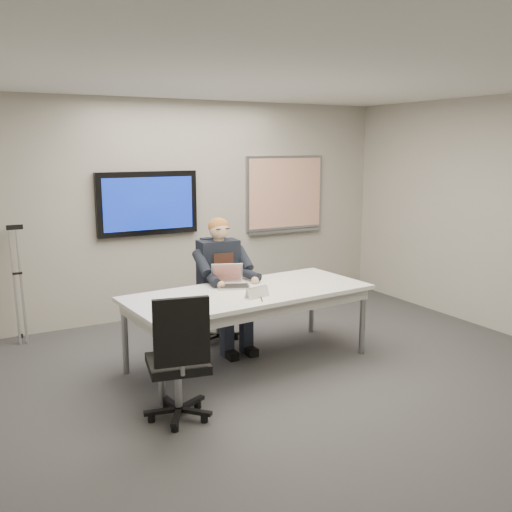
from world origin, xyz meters
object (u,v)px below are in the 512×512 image
conference_table (249,299)px  seated_person (226,297)px  laptop (231,281)px  office_chair_near (179,382)px  office_chair_far (217,314)px

conference_table → seated_person: bearing=85.6°
seated_person → laptop: (-0.08, -0.28, 0.25)m
conference_table → office_chair_near: bearing=-146.6°
office_chair_near → laptop: (1.02, 1.10, 0.49)m
seated_person → laptop: 0.38m
conference_table → office_chair_far: bearing=84.9°
laptop → conference_table: bearing=-51.0°
laptop → seated_person: bearing=97.0°
office_chair_far → laptop: (-0.09, -0.54, 0.51)m
office_chair_far → seated_person: 0.37m
conference_table → seated_person: seated_person is taller
office_chair_near → conference_table: bearing=-130.9°
office_chair_near → office_chair_far: bearing=-112.4°
office_chair_far → conference_table: bearing=-76.9°
office_chair_near → seated_person: (1.10, 1.38, 0.24)m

